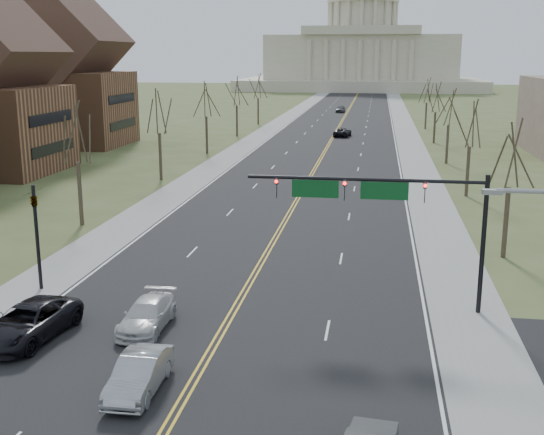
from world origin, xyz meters
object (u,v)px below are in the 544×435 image
(signal_left, at_px, (36,225))
(car_sb_outer_lead, at_px, (28,322))
(car_far_sb, at_px, (341,109))
(car_sb_inner_second, at_px, (147,315))
(signal_mast, at_px, (383,200))
(car_sb_inner_lead, at_px, (139,374))
(car_far_nb, at_px, (342,132))

(signal_left, distance_m, car_sb_outer_lead, 7.78)
(car_sb_outer_lead, distance_m, car_far_sb, 131.54)
(car_sb_outer_lead, bearing_deg, car_sb_inner_second, 28.79)
(signal_mast, bearing_deg, car_far_sb, 94.10)
(signal_left, height_order, car_sb_inner_second, signal_left)
(car_sb_inner_lead, height_order, car_far_sb, car_far_sb)
(car_far_nb, bearing_deg, car_sb_outer_lead, 90.33)
(signal_mast, relative_size, car_far_sb, 2.67)
(car_sb_outer_lead, bearing_deg, signal_mast, 29.11)
(car_far_nb, bearing_deg, car_sb_inner_second, 93.67)
(signal_mast, distance_m, car_sb_outer_lead, 18.14)
(car_far_nb, xyz_separation_m, car_far_sb, (-2.95, 47.62, 0.07))
(car_sb_outer_lead, height_order, car_sb_inner_second, car_sb_outer_lead)
(car_far_nb, bearing_deg, car_sb_inner_lead, 95.08)
(signal_mast, xyz_separation_m, car_far_nb, (-5.99, 77.06, -5.05))
(car_sb_inner_second, relative_size, car_far_sb, 1.06)
(car_sb_outer_lead, bearing_deg, car_sb_inner_lead, -24.30)
(signal_mast, xyz_separation_m, car_sb_inner_lead, (-9.30, -10.76, -5.01))
(signal_left, xyz_separation_m, car_sb_outer_lead, (2.81, -6.66, -2.88))
(car_sb_outer_lead, bearing_deg, signal_left, 119.54)
(signal_left, relative_size, car_sb_inner_lead, 1.34)
(car_sb_inner_second, relative_size, car_far_nb, 0.95)
(signal_mast, distance_m, car_sb_inner_second, 13.03)
(car_far_sb, bearing_deg, car_sb_inner_second, -85.09)
(signal_left, relative_size, car_far_nb, 1.19)
(signal_left, distance_m, car_far_nb, 78.20)
(car_far_nb, height_order, car_far_sb, car_far_sb)
(car_sb_inner_second, bearing_deg, signal_mast, 21.90)
(car_sb_inner_second, bearing_deg, car_far_sb, 88.37)
(car_sb_inner_lead, height_order, car_sb_inner_second, car_sb_inner_lead)
(signal_mast, bearing_deg, car_sb_inner_second, -157.43)
(car_far_nb, bearing_deg, signal_left, 87.70)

